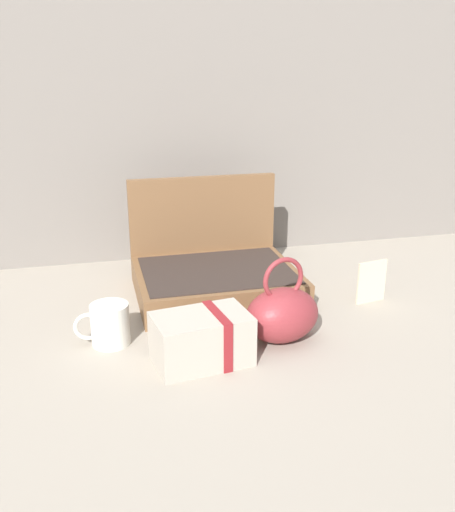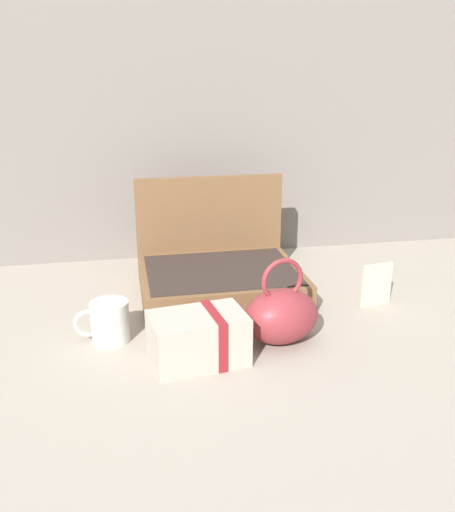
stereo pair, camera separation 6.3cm
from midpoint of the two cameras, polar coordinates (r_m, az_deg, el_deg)
name	(u,v)px [view 2 (the right image)]	position (r m, az deg, el deg)	size (l,w,h in m)	color
ground_plane	(217,327)	(1.37, 0.29, -7.23)	(6.00, 6.00, 0.00)	#9E9384
back_wall	(182,28)	(1.80, -3.59, 22.02)	(3.20, 0.06, 1.40)	gray
open_suitcase	(218,270)	(1.55, 0.23, -1.46)	(0.43, 0.36, 0.30)	brown
teal_pouch_handbag	(281,315)	(1.28, 6.88, -5.96)	(0.20, 0.16, 0.20)	maroon
cream_toiletry_bag	(200,338)	(1.20, -1.33, -8.31)	(0.22, 0.15, 0.11)	#B2A899
coffee_mug	(109,322)	(1.31, -10.56, -6.57)	(0.12, 0.09, 0.10)	silver
info_card_left	(377,285)	(1.52, 16.03, -2.81)	(0.09, 0.01, 0.11)	beige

